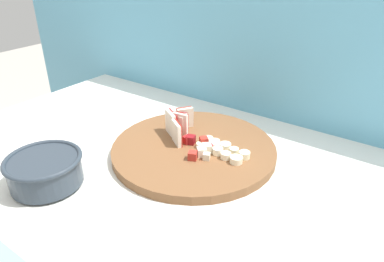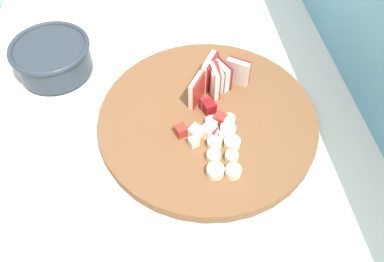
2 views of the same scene
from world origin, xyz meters
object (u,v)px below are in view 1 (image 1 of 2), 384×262
cutting_board (194,149)px  banana_slice_rows (223,150)px  apple_wedge_fan (178,124)px  ceramic_bowl (45,170)px  apple_dice_pile (200,147)px

cutting_board → banana_slice_rows: bearing=9.9°
apple_wedge_fan → ceramic_bowl: (-0.11, -0.31, -0.01)m
apple_dice_pile → banana_slice_rows: size_ratio=0.77×
banana_slice_rows → ceramic_bowl: ceramic_bowl is taller
cutting_board → apple_dice_pile: bearing=-21.8°
apple_wedge_fan → ceramic_bowl: apple_wedge_fan is taller
banana_slice_rows → apple_dice_pile: bearing=-154.6°
apple_dice_pile → ceramic_bowl: (-0.20, -0.28, 0.01)m
banana_slice_rows → ceramic_bowl: 0.39m
apple_dice_pile → banana_slice_rows: apple_dice_pile is taller
cutting_board → ceramic_bowl: size_ratio=2.52×
apple_wedge_fan → banana_slice_rows: apple_wedge_fan is taller
cutting_board → ceramic_bowl: (-0.18, -0.29, 0.03)m
apple_dice_pile → apple_wedge_fan: bearing=158.0°
banana_slice_rows → ceramic_bowl: bearing=-130.3°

